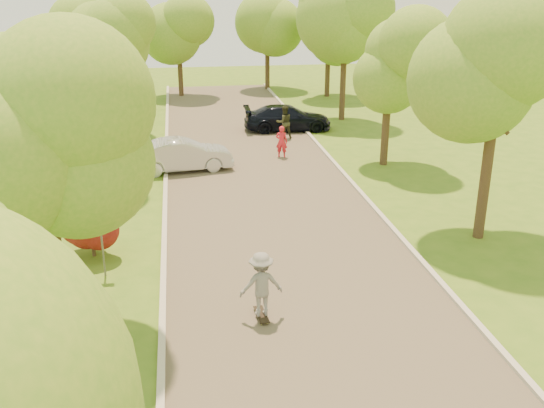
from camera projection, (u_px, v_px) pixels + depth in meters
ground at (321, 330)px, 15.58m from camera, size 100.00×100.00×0.00m
road at (273, 217)px, 22.98m from camera, size 8.00×60.00×0.01m
curb_left at (165, 221)px, 22.37m from camera, size 0.18×60.00×0.12m
curb_right at (375, 209)px, 23.55m from camera, size 0.18×60.00×0.12m
street_sign at (100, 228)px, 17.89m from camera, size 0.55×0.06×2.17m
red_shrub at (91, 225)px, 19.37m from camera, size 1.70×1.70×1.95m
tree_l_mida at (48, 134)px, 13.78m from camera, size 4.71×4.60×7.39m
tree_l_midb at (88, 83)px, 24.09m from camera, size 4.30×4.20×6.62m
tree_l_far at (118, 37)px, 33.09m from camera, size 4.92×4.80×7.79m
tree_r_mida at (505, 77)px, 19.29m from camera, size 5.13×5.00×7.95m
tree_r_midb at (394, 62)px, 27.79m from camera, size 4.51×4.40×7.01m
tree_r_far at (349, 25)px, 36.80m from camera, size 5.33×5.20×8.34m
tree_bg_a at (91, 29)px, 40.20m from camera, size 5.12×5.00×7.72m
tree_bg_b at (332, 21)px, 44.45m from camera, size 5.12×5.00×7.95m
tree_bg_c at (181, 28)px, 44.88m from camera, size 4.92×4.80×7.33m
tree_bg_d at (270, 21)px, 47.64m from camera, size 5.12×5.00×7.72m
silver_sedan at (183, 155)px, 28.24m from camera, size 4.75×2.16×1.51m
dark_sedan at (287, 118)px, 35.78m from camera, size 5.20×2.26×1.49m
longboard at (261, 315)px, 16.11m from camera, size 0.33×0.93×0.11m
skateboarder at (261, 284)px, 15.79m from camera, size 1.21×0.76×1.78m
person_striped at (282, 142)px, 30.33m from camera, size 0.69×0.57×1.61m
person_olive at (284, 122)px, 33.85m from camera, size 1.01×0.84×1.87m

